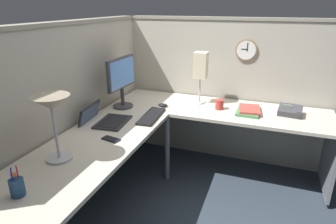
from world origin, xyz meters
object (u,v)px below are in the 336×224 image
Objects in this scene: desk_lamp_paper at (201,67)px; keyboard at (151,116)px; monitor at (122,79)px; coffee_mug at (219,105)px; desk_lamp_dome at (52,108)px; cell_phone at (111,139)px; wall_clock at (246,50)px; book_stack at (249,111)px; office_phone at (291,111)px; laptop at (103,119)px; pen_cup at (17,187)px; computer_mouse at (163,105)px.

keyboard is at bearing 149.93° from desk_lamp_paper.
coffee_mug is at bearing -74.00° from monitor.
desk_lamp_dome is at bearing 157.35° from desk_lamp_paper.
wall_clock is (1.34, -0.83, 0.53)m from cell_phone.
book_stack is at bearing -77.67° from monitor.
office_phone is at bearing -78.04° from monitor.
cell_phone is 0.65× the size of wall_clock.
coffee_mug is at bearing -55.44° from keyboard.
cell_phone is at bearing -159.00° from monitor.
book_stack reaches higher than keyboard.
desk_lamp_paper is at bearing 63.52° from coffee_mug.
office_phone is 1.04× the size of wall_clock.
desk_lamp_dome reaches higher than book_stack.
monitor is 1.16× the size of keyboard.
desk_lamp_dome is 0.54m from cell_phone.
laptop is at bearing 53.13° from cell_phone.
pen_cup is 1.88× the size of coffee_mug.
monitor is 0.80m from cell_phone.
pen_cup is (-0.39, -0.05, -0.31)m from desk_lamp_dome.
monitor reaches higher than laptop.
office_phone is (0.33, -1.58, -0.26)m from monitor.
monitor is at bearing 110.51° from computer_mouse.
desk_lamp_dome reaches higher than coffee_mug.
monitor is 1.27m from book_stack.
computer_mouse reaches higher than keyboard.
keyboard is 2.39× the size of pen_cup.
pen_cup is at bearing 163.34° from desk_lamp_paper.
desk_lamp_paper is 0.51m from wall_clock.
office_phone reaches higher than computer_mouse.
monitor reaches higher than cell_phone.
desk_lamp_paper reaches higher than coffee_mug.
keyboard is 1.44× the size of book_stack.
desk_lamp_dome is at bearing 158.75° from keyboard.
laptop is 3.98× the size of computer_mouse.
book_stack is 0.65m from wall_clock.
pen_cup is 1.25× the size of cell_phone.
laptop reaches higher than computer_mouse.
monitor is at bearing 101.96° from office_phone.
laptop is 0.96× the size of keyboard.
desk_lamp_paper is at bearing 122.85° from wall_clock.
keyboard is 0.81× the size of desk_lamp_paper.
book_stack is (1.33, -1.12, -0.34)m from desk_lamp_dome.
desk_lamp_dome reaches higher than computer_mouse.
coffee_mug is (0.00, 0.28, 0.03)m from book_stack.
wall_clock reaches higher than monitor.
pen_cup is at bearing 155.59° from coffee_mug.
desk_lamp_dome is at bearing 139.91° from book_stack.
desk_lamp_paper is 0.42m from coffee_mug.
computer_mouse is 0.58× the size of pen_cup.
cell_phone is 0.27× the size of desk_lamp_paper.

